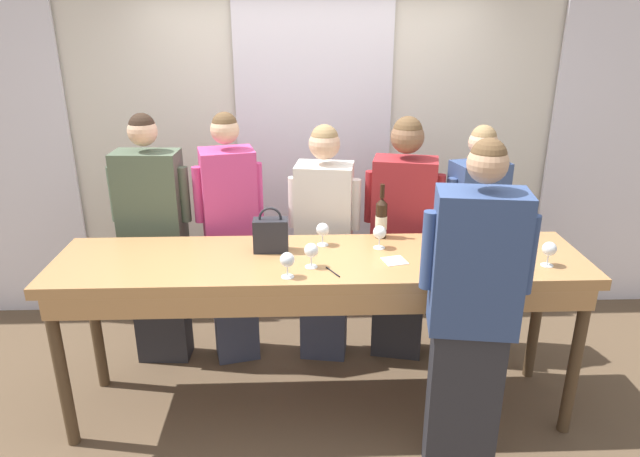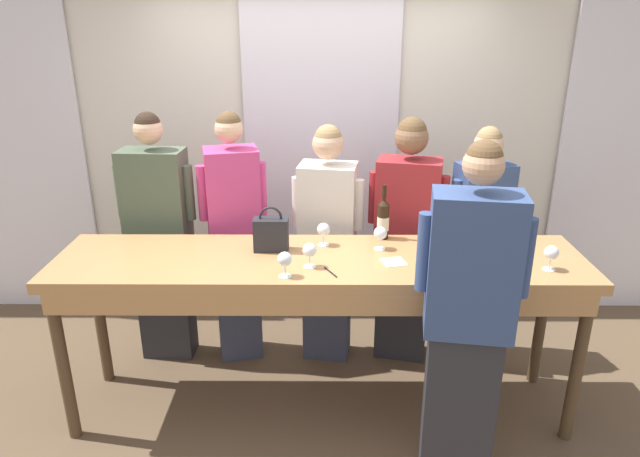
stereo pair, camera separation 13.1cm
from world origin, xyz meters
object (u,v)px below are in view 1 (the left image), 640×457
Objects in this scene: wine_glass_front_left at (311,251)px; wine_glass_center_mid at (487,223)px; tasting_bar at (321,274)px; guest_striped_shirt at (402,239)px; handbag at (271,234)px; wine_glass_center_right at (287,260)px; wine_bottle at (381,218)px; guest_cream_sweater at (324,244)px; host_pouring at (471,320)px; wine_glass_front_right at (380,233)px; guest_olive_jacket at (155,242)px; wine_glass_front_mid at (549,249)px; guest_navy_coat at (473,241)px; wine_glass_center_left at (323,230)px; guest_pink_top at (231,240)px.

wine_glass_front_left and wine_glass_center_mid have the same top height.
guest_striped_shirt is (0.58, 0.63, -0.04)m from tasting_bar.
handbag is 0.38m from wine_glass_center_right.
guest_cream_sweater is (-0.34, 0.31, -0.30)m from wine_bottle.
handbag is at bearing 146.07° from host_pouring.
guest_olive_jacket is at bearing 161.54° from wine_glass_front_right.
wine_glass_front_mid is 0.70m from host_pouring.
wine_glass_front_mid is (1.54, -0.27, -0.01)m from handbag.
guest_olive_jacket is 2.17m from host_pouring.
guest_olive_jacket is at bearing -180.00° from guest_navy_coat.
wine_glass_front_left and wine_glass_front_mid have the same top height.
guest_navy_coat is at bearing 33.84° from wine_glass_front_right.
guest_navy_coat reaches higher than handbag.
wine_glass_center_left is 0.08× the size of guest_navy_coat.
wine_glass_front_right is at bearing -115.14° from guest_striped_shirt.
guest_olive_jacket is at bearing 171.12° from wine_glass_center_mid.
guest_olive_jacket is (-2.15, 0.34, -0.23)m from wine_glass_center_mid.
handbag is at bearing -172.72° from wine_glass_center_mid.
wine_glass_front_right is 1.00× the size of wine_glass_center_left.
wine_bottle is 2.45× the size of wine_glass_front_left.
wine_bottle is 0.20× the size of guest_olive_jacket.
wine_glass_center_mid is (0.69, 0.15, 0.00)m from wine_glass_front_right.
wine_glass_center_mid is (1.02, 0.09, 0.00)m from wine_glass_center_left.
guest_cream_sweater is 0.92× the size of host_pouring.
tasting_bar is 21.66× the size of wine_glass_center_left.
host_pouring is at bearing -47.18° from wine_glass_center_left.
tasting_bar is 0.28m from wine_glass_center_left.
guest_olive_jacket reaches higher than wine_glass_center_left.
tasting_bar is 1.82× the size of guest_navy_coat.
tasting_bar is at bearing -94.39° from guest_cream_sweater.
guest_navy_coat is (1.08, 0.63, -0.07)m from tasting_bar.
wine_glass_front_right is 0.59m from guest_striped_shirt.
guest_pink_top reaches higher than wine_glass_center_right.
guest_cream_sweater is (0.10, 0.74, -0.27)m from wine_glass_front_left.
guest_olive_jacket reaches higher than guest_cream_sweater.
tasting_bar is at bearing -149.68° from guest_navy_coat.
guest_pink_top reaches higher than handbag.
wine_glass_center_mid is at bearing 15.90° from tasting_bar.
wine_glass_front_mid is at bearing -18.17° from guest_olive_jacket.
handbag is at bearing -159.73° from guest_navy_coat.
guest_striped_shirt is (0.77, 0.87, -0.24)m from wine_glass_center_right.
wine_glass_front_mid is 2.01m from guest_pink_top.
host_pouring is (0.33, -0.87, -0.23)m from wine_bottle.
wine_glass_front_mid is 1.46m from guest_cream_sweater.
guest_navy_coat reaches higher than wine_glass_front_left.
handbag is 1.93× the size of wine_glass_front_right.
guest_pink_top reaches higher than guest_striped_shirt.
guest_olive_jacket is (-2.36, 0.77, -0.23)m from wine_glass_front_mid.
wine_bottle is 0.82m from guest_navy_coat.
wine_glass_center_right is at bearing 160.78° from host_pouring.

